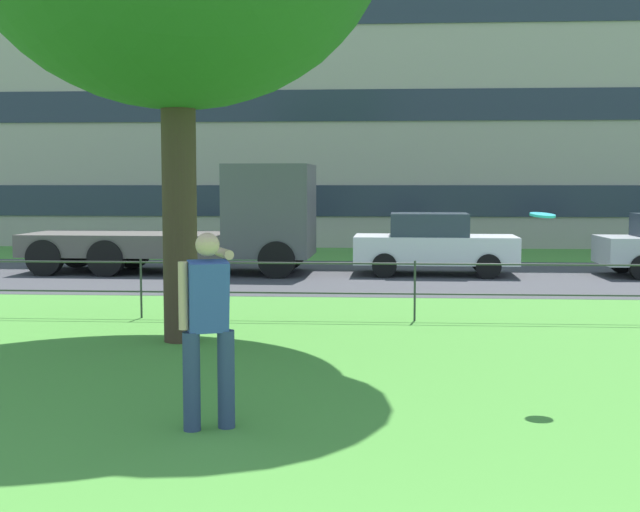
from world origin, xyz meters
The scene contains 7 objects.
street_strip centered at (0.00, 18.45, 0.00)m, with size 80.00×7.89×0.01m, color #424247.
park_fence centered at (0.00, 11.70, 0.67)m, with size 36.91×0.04×1.00m.
person_thrower centered at (-2.19, 5.38, 0.99)m, with size 0.49×0.87×1.82m.
frisbee centered at (1.09, 6.79, 1.94)m, with size 0.37×0.37×0.06m.
flatbed_truck_center centered at (-4.77, 18.92, 1.22)m, with size 7.36×2.60×2.75m.
car_white_left centered at (0.80, 18.86, 0.78)m, with size 4.05×1.91×1.54m.
apartment_building_background centered at (-2.69, 32.73, 8.56)m, with size 38.53×10.52×17.11m.
Camera 1 is at (-0.66, -2.17, 2.26)m, focal length 47.17 mm.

